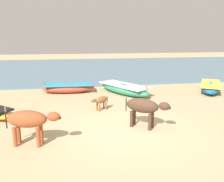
{
  "coord_description": "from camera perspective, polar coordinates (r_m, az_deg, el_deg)",
  "views": [
    {
      "loc": [
        -1.87,
        -7.37,
        3.1
      ],
      "look_at": [
        0.02,
        3.32,
        0.6
      ],
      "focal_mm": 36.88,
      "sensor_mm": 36.0,
      "label": 1
    }
  ],
  "objects": [
    {
      "name": "fishing_boat_0",
      "position": [
        13.58,
        -10.72,
        0.79
      ],
      "size": [
        3.04,
        1.19,
        0.73
      ],
      "rotation": [
        0.0,
        0.0,
        3.1
      ],
      "color": "#B74733",
      "rests_on": "ground"
    },
    {
      "name": "cow_adult_rust",
      "position": [
        7.16,
        -19.87,
        -6.87
      ],
      "size": [
        1.63,
        0.71,
        1.07
      ],
      "rotation": [
        0.0,
        0.0,
        6.07
      ],
      "color": "#9E4C28",
      "rests_on": "ground"
    },
    {
      "name": "fishing_boat_1",
      "position": [
        13.07,
        2.96,
        0.58
      ],
      "size": [
        2.83,
        3.73,
        0.75
      ],
      "rotation": [
        0.0,
        0.0,
        5.24
      ],
      "color": "#338C66",
      "rests_on": "ground"
    },
    {
      "name": "calf_far_brown",
      "position": [
        10.07,
        -2.74,
        -2.35
      ],
      "size": [
        0.86,
        0.69,
        0.62
      ],
      "rotation": [
        0.0,
        0.0,
        3.76
      ],
      "color": "brown",
      "rests_on": "ground"
    },
    {
      "name": "fishing_boat_4",
      "position": [
        14.85,
        23.21,
        0.97
      ],
      "size": [
        2.66,
        3.34,
        0.72
      ],
      "rotation": [
        0.0,
        0.0,
        1.0
      ],
      "color": "#1E669E",
      "rests_on": "ground"
    },
    {
      "name": "sea_water",
      "position": [
        24.86,
        -5.69,
        5.84
      ],
      "size": [
        60.0,
        20.0,
        0.08
      ],
      "primitive_type": "cube",
      "color": "slate",
      "rests_on": "ground"
    },
    {
      "name": "cow_second_adult_dark",
      "position": [
        8.1,
        7.89,
        -3.93
      ],
      "size": [
        1.44,
        1.24,
        1.06
      ],
      "rotation": [
        0.0,
        0.0,
        5.62
      ],
      "color": "#4C3323",
      "rests_on": "ground"
    },
    {
      "name": "ground",
      "position": [
        8.21,
        3.94,
        -9.25
      ],
      "size": [
        80.0,
        80.0,
        0.0
      ],
      "primitive_type": "plane",
      "color": "tan"
    }
  ]
}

